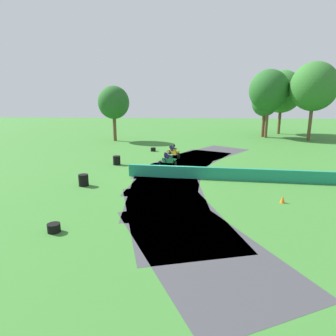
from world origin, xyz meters
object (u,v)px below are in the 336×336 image
(tire_stack_near, at_px, (153,149))
(tire_stack_mid_a, at_px, (117,160))
(tire_stack_mid_b, at_px, (84,180))
(traffic_cone, at_px, (283,199))
(tire_stack_far, at_px, (54,228))
(motorcycle_lead_yellow, at_px, (173,152))
(motorcycle_chase_green, at_px, (169,160))

(tire_stack_near, bearing_deg, tire_stack_mid_a, -110.28)
(tire_stack_mid_b, relative_size, traffic_cone, 1.82)
(tire_stack_far, bearing_deg, traffic_cone, 21.39)
(tire_stack_near, relative_size, traffic_cone, 1.28)
(traffic_cone, bearing_deg, tire_stack_mid_b, 168.40)
(motorcycle_lead_yellow, distance_m, motorcycle_chase_green, 3.80)
(tire_stack_mid_b, height_order, traffic_cone, tire_stack_mid_b)
(motorcycle_lead_yellow, relative_size, tire_stack_mid_a, 2.13)
(tire_stack_mid_a, bearing_deg, motorcycle_lead_yellow, 32.65)
(motorcycle_lead_yellow, height_order, motorcycle_chase_green, motorcycle_lead_yellow)
(traffic_cone, bearing_deg, tire_stack_near, 120.32)
(tire_stack_mid_b, distance_m, traffic_cone, 12.86)
(motorcycle_lead_yellow, distance_m, tire_stack_near, 4.40)
(tire_stack_mid_a, relative_size, tire_stack_far, 1.37)
(motorcycle_chase_green, height_order, tire_stack_mid_b, motorcycle_chase_green)
(motorcycle_chase_green, height_order, traffic_cone, motorcycle_chase_green)
(traffic_cone, bearing_deg, tire_stack_far, -158.61)
(motorcycle_chase_green, xyz_separation_m, traffic_cone, (7.09, -8.37, -0.43))
(tire_stack_mid_a, relative_size, traffic_cone, 1.82)
(tire_stack_far, relative_size, traffic_cone, 1.33)
(traffic_cone, bearing_deg, tire_stack_mid_a, 142.51)
(tire_stack_far, distance_m, traffic_cone, 12.41)
(tire_stack_near, distance_m, tire_stack_far, 20.50)
(tire_stack_far, bearing_deg, motorcycle_lead_yellow, 74.42)
(tire_stack_mid_a, distance_m, tire_stack_far, 13.57)
(motorcycle_chase_green, relative_size, tire_stack_mid_b, 2.14)
(traffic_cone, bearing_deg, motorcycle_lead_yellow, 119.54)
(tire_stack_near, distance_m, traffic_cone, 18.36)
(tire_stack_near, height_order, tire_stack_far, same)
(tire_stack_mid_b, relative_size, tire_stack_far, 1.37)
(tire_stack_mid_a, xyz_separation_m, tire_stack_mid_b, (-0.81, -6.45, 0.00))
(tire_stack_mid_a, xyz_separation_m, traffic_cone, (11.78, -9.04, -0.18))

